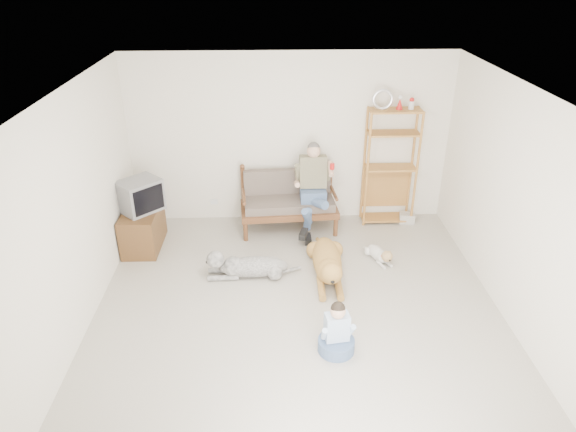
{
  "coord_description": "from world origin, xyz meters",
  "views": [
    {
      "loc": [
        -0.3,
        -4.91,
        3.96
      ],
      "look_at": [
        -0.09,
        1.0,
        0.91
      ],
      "focal_mm": 32.0,
      "sensor_mm": 36.0,
      "label": 1
    }
  ],
  "objects_px": {
    "etagere": "(390,166)",
    "tv_stand": "(143,228)",
    "golden_retriever": "(328,263)",
    "loveseat": "(289,200)"
  },
  "relations": [
    {
      "from": "loveseat",
      "to": "tv_stand",
      "type": "xyz_separation_m",
      "value": [
        -2.2,
        -0.53,
        -0.19
      ]
    },
    {
      "from": "golden_retriever",
      "to": "etagere",
      "type": "bearing_deg",
      "value": 55.4
    },
    {
      "from": "etagere",
      "to": "tv_stand",
      "type": "height_order",
      "value": "etagere"
    },
    {
      "from": "golden_retriever",
      "to": "tv_stand",
      "type": "bearing_deg",
      "value": 162.25
    },
    {
      "from": "tv_stand",
      "to": "golden_retriever",
      "type": "xyz_separation_m",
      "value": [
        2.68,
        -0.89,
        -0.1
      ]
    },
    {
      "from": "etagere",
      "to": "tv_stand",
      "type": "distance_m",
      "value": 3.92
    },
    {
      "from": "etagere",
      "to": "golden_retriever",
      "type": "xyz_separation_m",
      "value": [
        -1.12,
        -1.59,
        -0.77
      ]
    },
    {
      "from": "etagere",
      "to": "golden_retriever",
      "type": "height_order",
      "value": "etagere"
    },
    {
      "from": "etagere",
      "to": "tv_stand",
      "type": "bearing_deg",
      "value": -169.58
    },
    {
      "from": "loveseat",
      "to": "tv_stand",
      "type": "relative_size",
      "value": 1.71
    }
  ]
}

